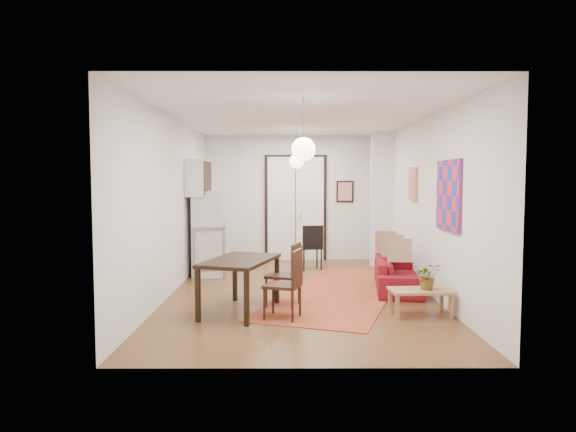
{
  "coord_description": "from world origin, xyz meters",
  "views": [
    {
      "loc": [
        -0.21,
        -8.47,
        1.86
      ],
      "look_at": [
        -0.19,
        0.31,
        1.25
      ],
      "focal_mm": 32.0,
      "sensor_mm": 36.0,
      "label": 1
    }
  ],
  "objects_px": {
    "dining_chair_near": "(283,269)",
    "dining_chair_far": "(283,277)",
    "kitchen_counter": "(209,241)",
    "dining_table": "(240,265)",
    "black_side_chair": "(310,243)",
    "fridge": "(207,234)",
    "sofa": "(398,274)",
    "coffee_table": "(420,293)"
  },
  "relations": [
    {
      "from": "sofa",
      "to": "dining_chair_near",
      "type": "height_order",
      "value": "dining_chair_near"
    },
    {
      "from": "kitchen_counter",
      "to": "dining_table",
      "type": "relative_size",
      "value": 0.9
    },
    {
      "from": "dining_chair_far",
      "to": "coffee_table",
      "type": "bearing_deg",
      "value": 107.95
    },
    {
      "from": "coffee_table",
      "to": "kitchen_counter",
      "type": "height_order",
      "value": "kitchen_counter"
    },
    {
      "from": "dining_table",
      "to": "fridge",
      "type": "bearing_deg",
      "value": 108.02
    },
    {
      "from": "fridge",
      "to": "dining_table",
      "type": "bearing_deg",
      "value": -79.98
    },
    {
      "from": "fridge",
      "to": "dining_chair_near",
      "type": "distance_m",
      "value": 2.73
    },
    {
      "from": "coffee_table",
      "to": "kitchen_counter",
      "type": "relative_size",
      "value": 0.62
    },
    {
      "from": "sofa",
      "to": "black_side_chair",
      "type": "bearing_deg",
      "value": 41.29
    },
    {
      "from": "sofa",
      "to": "dining_table",
      "type": "height_order",
      "value": "dining_table"
    },
    {
      "from": "black_side_chair",
      "to": "fridge",
      "type": "bearing_deg",
      "value": 12.12
    },
    {
      "from": "sofa",
      "to": "dining_table",
      "type": "xyz_separation_m",
      "value": [
        -2.55,
        -1.46,
        0.4
      ]
    },
    {
      "from": "coffee_table",
      "to": "kitchen_counter",
      "type": "xyz_separation_m",
      "value": [
        -3.37,
        3.23,
        0.34
      ]
    },
    {
      "from": "coffee_table",
      "to": "dining_chair_far",
      "type": "height_order",
      "value": "dining_chair_far"
    },
    {
      "from": "sofa",
      "to": "dining_chair_near",
      "type": "distance_m",
      "value": 2.21
    },
    {
      "from": "black_side_chair",
      "to": "sofa",
      "type": "bearing_deg",
      "value": 112.54
    },
    {
      "from": "coffee_table",
      "to": "dining_chair_near",
      "type": "bearing_deg",
      "value": 160.82
    },
    {
      "from": "fridge",
      "to": "dining_chair_near",
      "type": "relative_size",
      "value": 1.76
    },
    {
      "from": "coffee_table",
      "to": "kitchen_counter",
      "type": "distance_m",
      "value": 4.68
    },
    {
      "from": "dining_chair_near",
      "to": "black_side_chair",
      "type": "height_order",
      "value": "dining_chair_near"
    },
    {
      "from": "dining_chair_far",
      "to": "black_side_chair",
      "type": "xyz_separation_m",
      "value": [
        0.56,
        3.83,
        0.0
      ]
    },
    {
      "from": "fridge",
      "to": "dining_chair_far",
      "type": "bearing_deg",
      "value": -71.47
    },
    {
      "from": "coffee_table",
      "to": "dining_table",
      "type": "xyz_separation_m",
      "value": [
        -2.49,
        0.21,
        0.35
      ]
    },
    {
      "from": "fridge",
      "to": "dining_chair_near",
      "type": "bearing_deg",
      "value": -64.85
    },
    {
      "from": "black_side_chair",
      "to": "dining_table",
      "type": "bearing_deg",
      "value": 61.29
    },
    {
      "from": "coffee_table",
      "to": "black_side_chair",
      "type": "xyz_separation_m",
      "value": [
        -1.33,
        3.79,
        0.23
      ]
    },
    {
      "from": "coffee_table",
      "to": "dining_chair_far",
      "type": "bearing_deg",
      "value": -178.73
    },
    {
      "from": "sofa",
      "to": "fridge",
      "type": "bearing_deg",
      "value": 77.94
    },
    {
      "from": "sofa",
      "to": "dining_chair_far",
      "type": "height_order",
      "value": "dining_chair_far"
    },
    {
      "from": "kitchen_counter",
      "to": "dining_table",
      "type": "height_order",
      "value": "kitchen_counter"
    },
    {
      "from": "coffee_table",
      "to": "kitchen_counter",
      "type": "bearing_deg",
      "value": 136.27
    },
    {
      "from": "fridge",
      "to": "dining_chair_far",
      "type": "height_order",
      "value": "fridge"
    },
    {
      "from": "sofa",
      "to": "fridge",
      "type": "xyz_separation_m",
      "value": [
        -3.43,
        1.25,
        0.56
      ]
    },
    {
      "from": "dining_chair_near",
      "to": "black_side_chair",
      "type": "xyz_separation_m",
      "value": [
        0.56,
        3.13,
        0.0
      ]
    },
    {
      "from": "dining_chair_near",
      "to": "dining_chair_far",
      "type": "distance_m",
      "value": 0.7
    },
    {
      "from": "sofa",
      "to": "dining_chair_far",
      "type": "distance_m",
      "value": 2.61
    },
    {
      "from": "kitchen_counter",
      "to": "dining_chair_near",
      "type": "distance_m",
      "value": 2.97
    },
    {
      "from": "dining_chair_near",
      "to": "dining_chair_far",
      "type": "height_order",
      "value": "same"
    },
    {
      "from": "kitchen_counter",
      "to": "fridge",
      "type": "relative_size",
      "value": 0.83
    },
    {
      "from": "coffee_table",
      "to": "fridge",
      "type": "xyz_separation_m",
      "value": [
        -3.37,
        2.93,
        0.51
      ]
    },
    {
      "from": "sofa",
      "to": "kitchen_counter",
      "type": "distance_m",
      "value": 3.79
    },
    {
      "from": "dining_chair_far",
      "to": "black_side_chair",
      "type": "bearing_deg",
      "value": -171.62
    }
  ]
}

